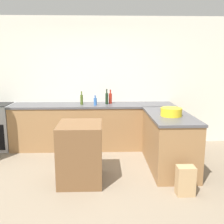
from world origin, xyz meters
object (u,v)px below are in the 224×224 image
object	(u,v)px
island_table	(81,152)
paper_bag	(185,181)
wine_bottle_dark	(107,98)
water_bottle_blue	(95,101)
olive_oil_bottle	(82,99)
hot_sauce_bottle	(110,98)
mixing_bowl	(171,112)

from	to	relation	value
island_table	paper_bag	size ratio (longest dim) A/B	2.20
wine_bottle_dark	water_bottle_blue	bearing A→B (deg)	-149.95
olive_oil_bottle	hot_sauce_bottle	world-z (taller)	hot_sauce_bottle
olive_oil_bottle	wine_bottle_dark	distance (m)	0.51
hot_sauce_bottle	island_table	bearing A→B (deg)	-106.56
water_bottle_blue	olive_oil_bottle	distance (m)	0.30
island_table	water_bottle_blue	distance (m)	1.55
island_table	mixing_bowl	size ratio (longest dim) A/B	2.61
olive_oil_bottle	wine_bottle_dark	xyz separation A→B (m)	(0.51, 0.03, 0.02)
hot_sauce_bottle	paper_bag	bearing A→B (deg)	-66.19
mixing_bowl	paper_bag	bearing A→B (deg)	-89.46
mixing_bowl	hot_sauce_bottle	size ratio (longest dim) A/B	1.18
wine_bottle_dark	hot_sauce_bottle	distance (m)	0.12
mixing_bowl	wine_bottle_dark	world-z (taller)	wine_bottle_dark
water_bottle_blue	hot_sauce_bottle	distance (m)	0.39
island_table	hot_sauce_bottle	distance (m)	1.83
hot_sauce_bottle	olive_oil_bottle	bearing A→B (deg)	-167.57
mixing_bowl	island_table	bearing A→B (deg)	-166.10
water_bottle_blue	paper_bag	distance (m)	2.43
water_bottle_blue	wine_bottle_dark	world-z (taller)	wine_bottle_dark
hot_sauce_bottle	mixing_bowl	bearing A→B (deg)	-54.32
water_bottle_blue	olive_oil_bottle	xyz separation A→B (m)	(-0.28, 0.10, 0.03)
wine_bottle_dark	paper_bag	distance (m)	2.45
island_table	water_bottle_blue	world-z (taller)	water_bottle_blue
olive_oil_bottle	paper_bag	xyz separation A→B (m)	(1.54, -2.02, -0.82)
paper_bag	water_bottle_blue	bearing A→B (deg)	123.18
mixing_bowl	water_bottle_blue	distance (m)	1.65
paper_bag	wine_bottle_dark	bearing A→B (deg)	116.51
water_bottle_blue	hot_sauce_bottle	size ratio (longest dim) A/B	0.70
mixing_bowl	hot_sauce_bottle	xyz separation A→B (m)	(-0.94, 1.31, 0.05)
mixing_bowl	wine_bottle_dark	xyz separation A→B (m)	(-1.02, 1.22, 0.06)
island_table	hot_sauce_bottle	world-z (taller)	hot_sauce_bottle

